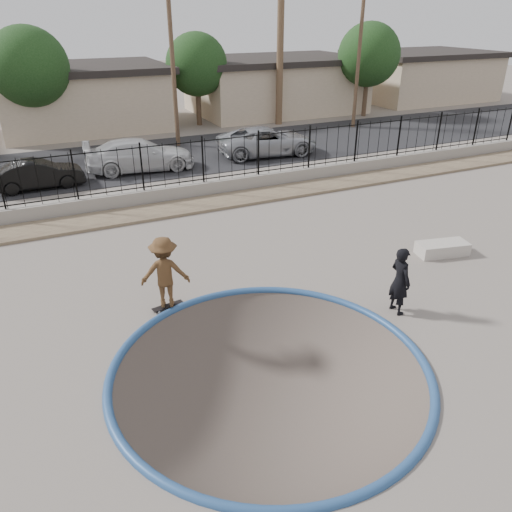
{
  "coord_description": "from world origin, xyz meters",
  "views": [
    {
      "loc": [
        -3.88,
        -8.68,
        7.02
      ],
      "look_at": [
        1.05,
        2.0,
        1.19
      ],
      "focal_mm": 35.0,
      "sensor_mm": 36.0,
      "label": 1
    }
  ],
  "objects": [
    {
      "name": "house_center",
      "position": [
        0.0,
        26.5,
        1.97
      ],
      "size": [
        10.6,
        8.6,
        3.9
      ],
      "color": "tan",
      "rests_on": "ground"
    },
    {
      "name": "car_b",
      "position": [
        -3.68,
        14.14,
        0.65
      ],
      "size": [
        3.78,
        1.44,
        1.23
      ],
      "primitive_type": "imported",
      "rotation": [
        0.0,
        0.0,
        1.61
      ],
      "color": "black",
      "rests_on": "street"
    },
    {
      "name": "palm_right",
      "position": [
        12.0,
        22.0,
        7.33
      ],
      "size": [
        2.3,
        2.3,
        10.3
      ],
      "color": "brown",
      "rests_on": "ground"
    },
    {
      "name": "rock_strip",
      "position": [
        0.0,
        9.2,
        0.06
      ],
      "size": [
        42.0,
        1.6,
        0.11
      ],
      "primitive_type": "cube",
      "color": "#887659",
      "rests_on": "ground"
    },
    {
      "name": "car_c",
      "position": [
        0.94,
        15.0,
        0.78
      ],
      "size": [
        5.28,
        2.56,
        1.48
      ],
      "primitive_type": "imported",
      "rotation": [
        0.0,
        0.0,
        1.47
      ],
      "color": "silver",
      "rests_on": "street"
    },
    {
      "name": "skateboard",
      "position": [
        -1.32,
        2.37,
        0.06
      ],
      "size": [
        0.86,
        0.34,
        0.07
      ],
      "rotation": [
        0.0,
        0.0,
        0.15
      ],
      "color": "black",
      "rests_on": "ground"
    },
    {
      "name": "concrete_ledge",
      "position": [
        7.5,
        1.82,
        0.2
      ],
      "size": [
        1.71,
        1.02,
        0.4
      ],
      "primitive_type": "cube",
      "rotation": [
        0.0,
        0.0,
        -0.21
      ],
      "color": "#B4ABA0",
      "rests_on": "ground"
    },
    {
      "name": "house_east_far",
      "position": [
        28.0,
        26.5,
        1.97
      ],
      "size": [
        11.6,
        8.6,
        3.9
      ],
      "color": "tan",
      "rests_on": "ground"
    },
    {
      "name": "ground",
      "position": [
        0.0,
        12.0,
        -1.1
      ],
      "size": [
        120.0,
        120.0,
        2.2
      ],
      "primitive_type": "cube",
      "color": "#6F665D",
      "rests_on": "ground"
    },
    {
      "name": "bowl_pit",
      "position": [
        0.0,
        -1.0,
        0.0
      ],
      "size": [
        6.84,
        6.84,
        1.8
      ],
      "primitive_type": null,
      "color": "#4A3F39",
      "rests_on": "ground"
    },
    {
      "name": "videographer",
      "position": [
        4.0,
        -0.25,
        0.9
      ],
      "size": [
        0.44,
        0.66,
        1.8
      ],
      "primitive_type": "imported",
      "rotation": [
        0.0,
        0.0,
        1.58
      ],
      "color": "black",
      "rests_on": "ground"
    },
    {
      "name": "house_east",
      "position": [
        14.0,
        26.5,
        1.97
      ],
      "size": [
        12.6,
        8.6,
        3.9
      ],
      "color": "tan",
      "rests_on": "ground"
    },
    {
      "name": "car_d",
      "position": [
        7.72,
        15.0,
        0.77
      ],
      "size": [
        5.51,
        2.97,
        1.47
      ],
      "primitive_type": "imported",
      "rotation": [
        0.0,
        0.0,
        1.47
      ],
      "color": "#9EA1A7",
      "rests_on": "street"
    },
    {
      "name": "street_tree_mid",
      "position": [
        7.0,
        24.0,
        3.84
      ],
      "size": [
        3.96,
        3.96,
        5.83
      ],
      "color": "#473323",
      "rests_on": "ground"
    },
    {
      "name": "street_tree_left",
      "position": [
        -3.0,
        23.0,
        4.19
      ],
      "size": [
        4.32,
        4.32,
        6.36
      ],
      "color": "#473323",
      "rests_on": "ground"
    },
    {
      "name": "utility_pole_right",
      "position": [
        16.0,
        19.0,
        4.7
      ],
      "size": [
        1.7,
        0.24,
        9.0
      ],
      "color": "#473323",
      "rests_on": "ground"
    },
    {
      "name": "utility_pole_mid",
      "position": [
        4.0,
        19.0,
        4.96
      ],
      "size": [
        1.7,
        0.24,
        9.5
      ],
      "color": "#473323",
      "rests_on": "ground"
    },
    {
      "name": "retaining_wall",
      "position": [
        0.0,
        10.3,
        0.3
      ],
      "size": [
        42.0,
        0.45,
        0.6
      ],
      "primitive_type": "cube",
      "color": "gray",
      "rests_on": "ground"
    },
    {
      "name": "street_tree_right",
      "position": [
        19.0,
        22.0,
        4.19
      ],
      "size": [
        4.32,
        4.32,
        6.36
      ],
      "color": "#473323",
      "rests_on": "ground"
    },
    {
      "name": "fence",
      "position": [
        0.0,
        10.3,
        1.5
      ],
      "size": [
        40.0,
        0.04,
        1.8
      ],
      "color": "black",
      "rests_on": "retaining_wall"
    },
    {
      "name": "street",
      "position": [
        0.0,
        17.0,
        0.02
      ],
      "size": [
        90.0,
        8.0,
        0.04
      ],
      "primitive_type": "cube",
      "color": "black",
      "rests_on": "ground"
    },
    {
      "name": "coping_ring",
      "position": [
        0.0,
        -1.0,
        0.0
      ],
      "size": [
        7.04,
        7.04,
        0.2
      ],
      "primitive_type": "torus",
      "color": "navy",
      "rests_on": "ground"
    },
    {
      "name": "skater",
      "position": [
        -1.32,
        2.37,
        0.96
      ],
      "size": [
        1.39,
        1.04,
        1.91
      ],
      "primitive_type": "imported",
      "rotation": [
        0.0,
        0.0,
        2.85
      ],
      "color": "brown",
      "rests_on": "ground"
    }
  ]
}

